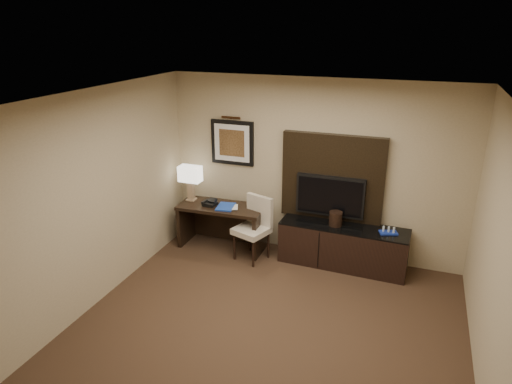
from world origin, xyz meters
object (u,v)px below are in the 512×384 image
at_px(credenza, 343,246).
at_px(desk_chair, 251,230).
at_px(minibar_tray, 389,230).
at_px(desk, 222,227).
at_px(ice_bucket, 336,219).
at_px(tv, 330,196).
at_px(table_lamp, 191,182).
at_px(desk_phone, 210,202).

xyz_separation_m(credenza, desk_chair, (-1.34, -0.27, 0.16)).
bearing_deg(minibar_tray, desk, -178.82).
bearing_deg(ice_bucket, tv, 129.34).
bearing_deg(tv, desk_chair, -159.05).
bearing_deg(table_lamp, desk, -5.94).
relative_size(desk_chair, minibar_tray, 3.94).
xyz_separation_m(credenza, minibar_tray, (0.62, -0.03, 0.36)).
height_order(credenza, desk_phone, desk_phone).
height_order(credenza, minibar_tray, minibar_tray).
xyz_separation_m(table_lamp, ice_bucket, (2.34, 0.00, -0.29)).
relative_size(desk_phone, ice_bucket, 0.93).
bearing_deg(minibar_tray, desk_chair, -172.79).
xyz_separation_m(table_lamp, desk_phone, (0.38, -0.11, -0.26)).
distance_m(desk, desk_chair, 0.62).
bearing_deg(ice_bucket, desk_chair, -168.02).
xyz_separation_m(tv, desk_phone, (-1.83, -0.27, -0.25)).
bearing_deg(credenza, tv, 153.17).
height_order(table_lamp, minibar_tray, table_lamp).
relative_size(credenza, desk_chair, 1.93).
bearing_deg(table_lamp, tv, 4.16).
xyz_separation_m(desk, credenza, (1.91, 0.08, -0.04)).
bearing_deg(desk_chair, ice_bucket, 30.95).
xyz_separation_m(desk_chair, desk_phone, (-0.75, 0.15, 0.29)).
distance_m(credenza, table_lamp, 2.57).
bearing_deg(credenza, minibar_tray, -0.56).
height_order(desk, table_lamp, table_lamp).
distance_m(tv, minibar_tray, 0.96).
distance_m(desk, table_lamp, 0.87).
distance_m(desk_chair, ice_bucket, 1.26).
xyz_separation_m(desk, tv, (1.66, 0.22, 0.66)).
height_order(credenza, table_lamp, table_lamp).
distance_m(credenza, desk_chair, 1.37).
bearing_deg(desk_chair, tv, 39.92).
bearing_deg(desk_phone, minibar_tray, 8.61).
distance_m(desk_chair, table_lamp, 1.28).
bearing_deg(ice_bucket, desk_phone, -176.81).
distance_m(tv, ice_bucket, 0.34).
relative_size(desk, desk_chair, 1.40).
bearing_deg(table_lamp, ice_bucket, 0.09).
bearing_deg(desk, desk_chair, -21.25).
distance_m(credenza, tv, 0.76).
bearing_deg(desk_chair, credenza, 30.54).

